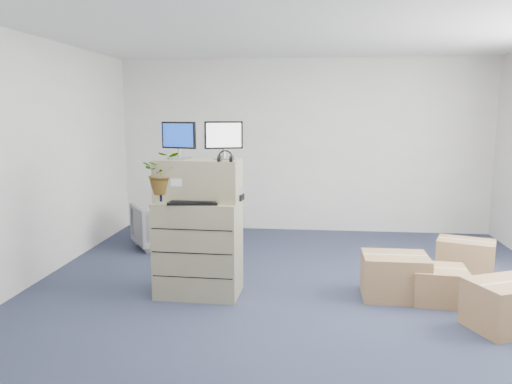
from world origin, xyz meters
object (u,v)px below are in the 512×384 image
monitor_left (179,138)px  keyboard (193,203)px  water_bottle (210,187)px  filing_cabinet_lower (199,248)px  monitor_right (224,138)px  potted_plant (163,178)px  office_chair (159,223)px

monitor_left → keyboard: size_ratio=0.76×
monitor_left → water_bottle: size_ratio=1.39×
filing_cabinet_lower → monitor_left: 1.18m
monitor_right → water_bottle: (-0.15, 0.01, -0.52)m
filing_cabinet_lower → potted_plant: bearing=-165.7°
monitor_left → office_chair: (-0.79, 1.76, -1.32)m
potted_plant → office_chair: 2.21m
filing_cabinet_lower → potted_plant: potted_plant is taller
keyboard → monitor_right: bearing=31.0°
monitor_right → office_chair: (-1.27, 1.77, -1.32)m
monitor_right → keyboard: (-0.28, -0.22, -0.65)m
water_bottle → potted_plant: potted_plant is taller
filing_cabinet_lower → potted_plant: size_ratio=1.92×
monitor_right → water_bottle: monitor_right is taller
potted_plant → office_chair: bearing=109.0°
monitor_right → keyboard: 0.74m
monitor_right → filing_cabinet_lower: bearing=173.2°
monitor_left → water_bottle: (0.33, 0.00, -0.52)m
filing_cabinet_lower → keyboard: 0.55m
monitor_left → monitor_right: size_ratio=0.98×
filing_cabinet_lower → monitor_left: bearing=163.1°
water_bottle → monitor_left: bearing=-179.5°
monitor_right → potted_plant: size_ratio=0.74×
keyboard → water_bottle: (0.13, 0.23, 0.13)m
monitor_right → potted_plant: 0.75m
monitor_left → office_chair: 2.34m
monitor_left → monitor_right: 0.48m
filing_cabinet_lower → office_chair: filing_cabinet_lower is taller
filing_cabinet_lower → keyboard: keyboard is taller
keyboard → monitor_left: bearing=124.8°
office_chair → keyboard: bearing=82.5°
filing_cabinet_lower → water_bottle: 0.66m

